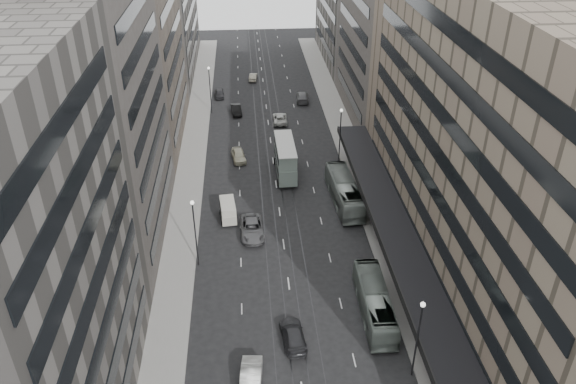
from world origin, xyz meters
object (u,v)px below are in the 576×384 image
object	(u,v)px
bus_far	(344,191)
sedan_1	(251,380)
double_decker	(285,158)
sedan_2	(252,228)
bus_near	(375,302)
panel_van	(228,210)

from	to	relation	value
bus_far	sedan_1	size ratio (longest dim) A/B	2.40
sedan_1	double_decker	bearing A→B (deg)	86.29
double_decker	sedan_2	world-z (taller)	double_decker
bus_near	bus_far	size ratio (longest dim) A/B	0.91
bus_near	sedan_1	world-z (taller)	bus_near
bus_near	double_decker	xyz separation A→B (m)	(-6.49, 28.97, 1.11)
panel_van	double_decker	bearing A→B (deg)	48.10
bus_near	double_decker	world-z (taller)	double_decker
sedan_2	sedan_1	bearing A→B (deg)	-94.11
bus_near	double_decker	size ratio (longest dim) A/B	1.22
sedan_2	double_decker	bearing A→B (deg)	68.19
bus_near	sedan_2	world-z (taller)	bus_near
double_decker	panel_van	distance (m)	13.55
bus_near	bus_far	bearing A→B (deg)	-89.93
bus_far	sedan_1	xyz separation A→B (m)	(-12.82, -28.75, -0.86)
double_decker	sedan_2	bearing A→B (deg)	-110.22
double_decker	sedan_1	bearing A→B (deg)	-99.64
panel_van	sedan_2	bearing A→B (deg)	-55.91
bus_near	sedan_2	size ratio (longest dim) A/B	1.85
double_decker	panel_van	xyz separation A→B (m)	(-7.95, -10.89, -1.27)
double_decker	sedan_2	size ratio (longest dim) A/B	1.51
sedan_2	bus_far	bearing A→B (deg)	24.82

